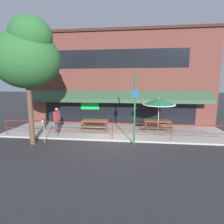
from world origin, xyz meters
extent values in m
plane|color=#2D2D30|center=(0.00, 0.00, 0.00)|extent=(120.00, 120.00, 0.00)
cube|color=#ADA89E|center=(0.00, 2.00, 0.05)|extent=(15.00, 4.00, 0.10)
cube|color=brown|center=(0.00, 4.25, 3.64)|extent=(15.00, 0.50, 7.29)
cube|color=black|center=(0.00, 3.99, 5.25)|extent=(10.50, 0.02, 1.40)
cube|color=#3A1E1A|center=(0.00, 4.19, 7.39)|extent=(15.00, 0.62, 0.20)
cube|color=black|center=(0.00, 3.99, 1.35)|extent=(12.00, 0.02, 2.30)
cube|color=#19D84C|center=(-2.25, 3.97, 1.65)|extent=(1.50, 0.02, 0.70)
cube|color=#335138|center=(0.00, 3.45, 2.50)|extent=(13.80, 0.92, 0.70)
cube|color=#335138|center=(0.00, 2.94, 2.10)|extent=(13.80, 0.08, 0.28)
cube|color=black|center=(4.12, 3.86, 2.03)|extent=(0.04, 0.28, 0.04)
cube|color=black|center=(4.12, 3.72, 1.85)|extent=(0.18, 0.18, 0.28)
cube|color=beige|center=(4.12, 3.72, 1.85)|extent=(0.13, 0.19, 0.20)
cylinder|color=maroon|center=(-6.90, 0.30, 0.57)|extent=(0.04, 0.04, 0.95)
cylinder|color=maroon|center=(-3.45, 0.30, 0.57)|extent=(0.04, 0.04, 0.95)
cylinder|color=maroon|center=(0.00, 0.30, 0.57)|extent=(0.04, 0.04, 0.95)
cylinder|color=maroon|center=(3.45, 0.30, 0.57)|extent=(0.04, 0.04, 0.95)
cube|color=maroon|center=(0.00, 0.30, 1.05)|extent=(13.80, 0.04, 0.04)
cube|color=maroon|center=(0.00, 0.30, 0.57)|extent=(13.80, 0.03, 0.03)
cube|color=brown|center=(-1.38, 1.92, 0.84)|extent=(1.80, 0.80, 0.05)
cube|color=brown|center=(-1.38, 1.34, 0.54)|extent=(1.80, 0.26, 0.04)
cube|color=brown|center=(-1.38, 2.50, 0.54)|extent=(1.80, 0.26, 0.04)
cylinder|color=brown|center=(-0.58, 1.60, 0.47)|extent=(0.07, 0.30, 0.73)
cylinder|color=brown|center=(-0.58, 2.23, 0.47)|extent=(0.07, 0.30, 0.73)
cylinder|color=brown|center=(-2.18, 1.60, 0.47)|extent=(0.07, 0.30, 0.73)
cylinder|color=brown|center=(-2.18, 2.23, 0.47)|extent=(0.07, 0.30, 0.73)
cube|color=brown|center=(2.91, 2.22, 0.84)|extent=(1.80, 0.80, 0.05)
cube|color=brown|center=(2.91, 1.64, 0.54)|extent=(1.80, 0.26, 0.04)
cube|color=brown|center=(2.91, 2.80, 0.54)|extent=(1.80, 0.26, 0.04)
cylinder|color=brown|center=(3.71, 1.90, 0.47)|extent=(0.07, 0.30, 0.73)
cylinder|color=brown|center=(3.71, 2.54, 0.47)|extent=(0.07, 0.30, 0.73)
cylinder|color=brown|center=(2.11, 1.90, 0.47)|extent=(0.07, 0.30, 0.73)
cylinder|color=brown|center=(2.11, 2.54, 0.47)|extent=(0.07, 0.30, 0.73)
cylinder|color=#B7B2A8|center=(2.91, 1.94, 1.25)|extent=(0.04, 0.04, 2.30)
cone|color=#1E6B47|center=(2.91, 1.94, 2.20)|extent=(2.10, 2.11, 0.44)
cylinder|color=white|center=(2.91, 1.94, 2.01)|extent=(2.14, 2.14, 0.09)
sphere|color=#B7B2A8|center=(2.91, 1.94, 2.44)|extent=(0.07, 0.07, 0.07)
cylinder|color=navy|center=(-3.75, 1.14, 0.53)|extent=(0.15, 0.15, 0.86)
cylinder|color=navy|center=(-3.80, 0.95, 0.53)|extent=(0.15, 0.15, 0.86)
cube|color=maroon|center=(-3.77, 1.04, 1.26)|extent=(0.33, 0.45, 0.60)
cylinder|color=maroon|center=(-3.71, 1.30, 1.23)|extent=(0.10, 0.10, 0.54)
cylinder|color=maroon|center=(-3.83, 0.79, 1.23)|extent=(0.10, 0.10, 0.54)
sphere|color=#9E7051|center=(-3.77, 1.04, 1.70)|extent=(0.22, 0.22, 0.22)
cylinder|color=gray|center=(-3.84, -0.60, 0.57)|extent=(0.04, 0.04, 1.15)
cylinder|color=#2D2D33|center=(-3.84, -0.60, 1.25)|extent=(0.15, 0.15, 0.20)
sphere|color=#2D2D33|center=(-3.84, -0.60, 1.35)|extent=(0.14, 0.14, 0.14)
cube|color=silver|center=(-3.84, -0.68, 1.26)|extent=(0.08, 0.01, 0.13)
cylinder|color=#1E6033|center=(1.29, -0.45, 1.97)|extent=(0.09, 0.09, 3.94)
cube|color=blue|center=(1.29, -0.47, 2.84)|extent=(0.28, 0.02, 0.40)
cylinder|color=brown|center=(-4.39, -0.90, 1.73)|extent=(0.28, 0.28, 3.45)
ellipsoid|color=#28602D|center=(-4.39, -0.90, 4.60)|extent=(3.52, 3.17, 2.99)
ellipsoid|color=#28602D|center=(-3.86, -1.25, 5.65)|extent=(2.11, 1.94, 1.94)
camera|label=1|loc=(1.15, -9.78, 3.37)|focal=28.00mm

